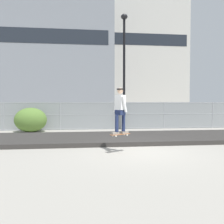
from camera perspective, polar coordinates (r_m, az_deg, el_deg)
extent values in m
plane|color=#9E998E|center=(9.22, 6.21, -9.27)|extent=(120.00, 120.00, 0.00)
cube|color=#33302D|center=(11.91, 3.16, -6.13)|extent=(17.25, 3.78, 0.19)
cube|color=#9E5B33|center=(8.75, 1.95, -5.32)|extent=(0.79, 0.57, 0.02)
cylinder|color=silver|center=(8.99, 2.90, -5.34)|extent=(0.06, 0.05, 0.05)
cylinder|color=silver|center=(8.85, 3.64, -5.46)|extent=(0.06, 0.05, 0.05)
cylinder|color=silver|center=(8.67, 0.22, -5.62)|extent=(0.06, 0.05, 0.05)
cylinder|color=silver|center=(8.53, 0.94, -5.76)|extent=(0.06, 0.05, 0.05)
cube|color=#99999E|center=(8.91, 3.26, -5.27)|extent=(0.11, 0.15, 0.01)
cube|color=#99999E|center=(8.60, 0.58, -5.55)|extent=(0.11, 0.15, 0.01)
cube|color=gray|center=(8.88, 3.07, -4.86)|extent=(0.29, 0.22, 0.09)
cube|color=gray|center=(8.61, 0.79, -5.09)|extent=(0.29, 0.22, 0.09)
cylinder|color=#1E284C|center=(8.80, 2.74, -2.64)|extent=(0.13, 0.13, 0.61)
cylinder|color=#1E284C|center=(8.61, 1.14, -2.75)|extent=(0.13, 0.13, 0.61)
cube|color=#1E284C|center=(8.68, 1.95, -0.10)|extent=(0.38, 0.41, 0.18)
cube|color=white|center=(8.67, 1.96, 2.28)|extent=(0.38, 0.44, 0.54)
cylinder|color=white|center=(8.87, 0.98, 1.89)|extent=(0.25, 0.19, 0.58)
cylinder|color=white|center=(8.48, 2.98, 1.87)|extent=(0.25, 0.19, 0.58)
sphere|color=tan|center=(8.68, 1.96, 5.08)|extent=(0.21, 0.21, 0.21)
cylinder|color=black|center=(8.68, 1.96, 5.46)|extent=(0.24, 0.24, 0.05)
cylinder|color=gray|center=(17.02, -24.34, -0.97)|extent=(0.06, 0.06, 1.85)
cylinder|color=gray|center=(16.30, -12.23, -0.95)|extent=(0.06, 0.06, 1.85)
cylinder|color=gray|center=(16.36, 0.38, -0.89)|extent=(0.06, 0.06, 1.85)
cylinder|color=gray|center=(17.17, 12.35, -0.78)|extent=(0.06, 0.06, 1.85)
cylinder|color=gray|center=(18.66, 22.81, -0.67)|extent=(0.06, 0.06, 1.85)
cylinder|color=gray|center=(16.33, 0.38, 2.22)|extent=(21.53, 0.04, 0.04)
cylinder|color=gray|center=(16.35, 0.38, -0.56)|extent=(21.53, 0.04, 0.04)
cylinder|color=gray|center=(16.43, 0.38, -3.90)|extent=(21.53, 0.04, 0.04)
cube|color=gray|center=(16.36, 0.38, -0.89)|extent=(21.53, 0.01, 1.85)
cylinder|color=black|center=(16.06, 2.90, 8.76)|extent=(0.16, 0.16, 7.28)
ellipsoid|color=black|center=(16.91, 2.93, 21.73)|extent=(0.44, 0.44, 0.36)
cube|color=navy|center=(19.52, -8.00, -1.12)|extent=(4.42, 1.85, 0.70)
cube|color=#23282D|center=(19.50, -8.60, 0.84)|extent=(2.22, 1.63, 0.64)
cylinder|color=black|center=(20.44, -4.14, -1.93)|extent=(0.64, 0.25, 0.64)
cylinder|color=black|center=(18.73, -3.84, -2.33)|extent=(0.64, 0.25, 0.64)
cylinder|color=black|center=(20.46, -11.80, -1.97)|extent=(0.64, 0.25, 0.64)
cylinder|color=black|center=(18.76, -12.19, -2.37)|extent=(0.64, 0.25, 0.64)
cube|color=#474C54|center=(20.52, 11.12, -0.97)|extent=(4.52, 2.12, 0.70)
cube|color=#23282D|center=(20.42, 10.62, 0.89)|extent=(2.31, 1.76, 0.64)
cylinder|color=black|center=(21.87, 13.59, -1.71)|extent=(0.66, 0.29, 0.64)
cylinder|color=black|center=(20.33, 15.59, -2.04)|extent=(0.66, 0.29, 0.64)
cylinder|color=black|center=(20.88, 6.76, -1.85)|extent=(0.66, 0.29, 0.64)
cylinder|color=black|center=(19.26, 8.31, -2.22)|extent=(0.66, 0.29, 0.64)
cylinder|color=black|center=(23.03, 23.85, -1.64)|extent=(0.65, 0.27, 0.64)
cube|color=slate|center=(49.26, -16.37, 12.30)|extent=(26.67, 12.89, 20.82)
cube|color=#1E232B|center=(43.57, -17.89, 16.97)|extent=(24.54, 0.04, 2.50)
cube|color=#B2AFA8|center=(60.24, 5.96, 12.34)|extent=(20.39, 15.01, 24.54)
cube|color=#1E232B|center=(53.71, 7.82, 16.78)|extent=(18.76, 0.04, 2.50)
ellipsoid|color=#567A33|center=(15.59, -18.82, -1.80)|extent=(1.96, 1.60, 1.51)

